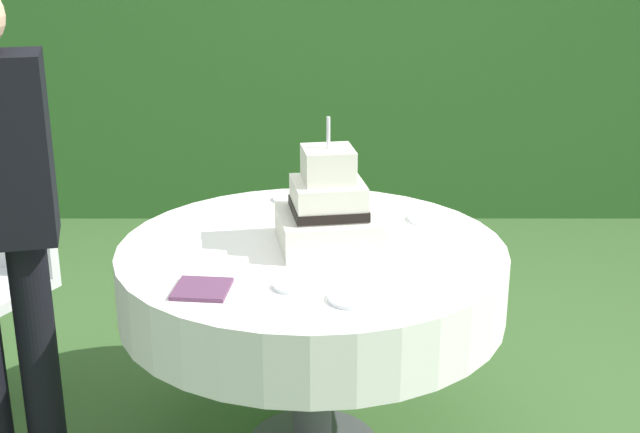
{
  "coord_description": "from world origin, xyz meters",
  "views": [
    {
      "loc": [
        0.03,
        -2.63,
        1.78
      ],
      "look_at": [
        0.03,
        0.01,
        0.85
      ],
      "focal_mm": 49.55,
      "sensor_mm": 36.0,
      "label": 1
    }
  ],
  "objects_px": {
    "napkin_stack": "(202,289)",
    "serving_plate_near": "(288,199)",
    "cake_table": "(312,280)",
    "serving_plate_far": "(292,286)",
    "serving_plate_right": "(353,298)",
    "wedding_cake": "(329,210)",
    "serving_plate_left": "(427,219)"
  },
  "relations": [
    {
      "from": "wedding_cake",
      "to": "serving_plate_near",
      "type": "distance_m",
      "value": 0.49
    },
    {
      "from": "serving_plate_left",
      "to": "serving_plate_right",
      "type": "xyz_separation_m",
      "value": [
        -0.28,
        -0.66,
        0.0
      ]
    },
    {
      "from": "wedding_cake",
      "to": "serving_plate_near",
      "type": "height_order",
      "value": "wedding_cake"
    },
    {
      "from": "serving_plate_near",
      "to": "serving_plate_left",
      "type": "height_order",
      "value": "same"
    },
    {
      "from": "serving_plate_near",
      "to": "serving_plate_right",
      "type": "distance_m",
      "value": 0.91
    },
    {
      "from": "cake_table",
      "to": "wedding_cake",
      "type": "distance_m",
      "value": 0.24
    },
    {
      "from": "wedding_cake",
      "to": "serving_plate_far",
      "type": "bearing_deg",
      "value": -107.89
    },
    {
      "from": "cake_table",
      "to": "serving_plate_near",
      "type": "relative_size",
      "value": 11.1
    },
    {
      "from": "wedding_cake",
      "to": "napkin_stack",
      "type": "height_order",
      "value": "wedding_cake"
    },
    {
      "from": "serving_plate_near",
      "to": "serving_plate_left",
      "type": "relative_size",
      "value": 0.83
    },
    {
      "from": "napkin_stack",
      "to": "serving_plate_near",
      "type": "bearing_deg",
      "value": 75.32
    },
    {
      "from": "wedding_cake",
      "to": "napkin_stack",
      "type": "distance_m",
      "value": 0.52
    },
    {
      "from": "cake_table",
      "to": "serving_plate_near",
      "type": "xyz_separation_m",
      "value": [
        -0.09,
        0.47,
        0.12
      ]
    },
    {
      "from": "wedding_cake",
      "to": "serving_plate_left",
      "type": "bearing_deg",
      "value": 34.23
    },
    {
      "from": "serving_plate_far",
      "to": "napkin_stack",
      "type": "height_order",
      "value": "same"
    },
    {
      "from": "wedding_cake",
      "to": "serving_plate_near",
      "type": "bearing_deg",
      "value": 107.93
    },
    {
      "from": "serving_plate_far",
      "to": "serving_plate_right",
      "type": "bearing_deg",
      "value": -25.56
    },
    {
      "from": "serving_plate_right",
      "to": "wedding_cake",
      "type": "bearing_deg",
      "value": 98.52
    },
    {
      "from": "serving_plate_far",
      "to": "serving_plate_left",
      "type": "height_order",
      "value": "same"
    },
    {
      "from": "cake_table",
      "to": "serving_plate_near",
      "type": "height_order",
      "value": "serving_plate_near"
    },
    {
      "from": "wedding_cake",
      "to": "serving_plate_far",
      "type": "distance_m",
      "value": 0.37
    },
    {
      "from": "serving_plate_near",
      "to": "serving_plate_left",
      "type": "bearing_deg",
      "value": -24.58
    },
    {
      "from": "cake_table",
      "to": "serving_plate_left",
      "type": "relative_size",
      "value": 9.25
    },
    {
      "from": "serving_plate_far",
      "to": "serving_plate_right",
      "type": "relative_size",
      "value": 0.74
    },
    {
      "from": "cake_table",
      "to": "napkin_stack",
      "type": "xyz_separation_m",
      "value": [
        -0.31,
        -0.35,
        0.12
      ]
    },
    {
      "from": "serving_plate_right",
      "to": "napkin_stack",
      "type": "distance_m",
      "value": 0.43
    },
    {
      "from": "serving_plate_near",
      "to": "napkin_stack",
      "type": "bearing_deg",
      "value": -104.68
    },
    {
      "from": "serving_plate_near",
      "to": "serving_plate_far",
      "type": "bearing_deg",
      "value": -87.25
    },
    {
      "from": "serving_plate_right",
      "to": "napkin_stack",
      "type": "height_order",
      "value": "same"
    },
    {
      "from": "serving_plate_near",
      "to": "serving_plate_right",
      "type": "height_order",
      "value": "same"
    },
    {
      "from": "cake_table",
      "to": "serving_plate_far",
      "type": "bearing_deg",
      "value": -99.62
    },
    {
      "from": "serving_plate_near",
      "to": "serving_plate_left",
      "type": "xyz_separation_m",
      "value": [
        0.49,
        -0.22,
        0.0
      ]
    }
  ]
}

